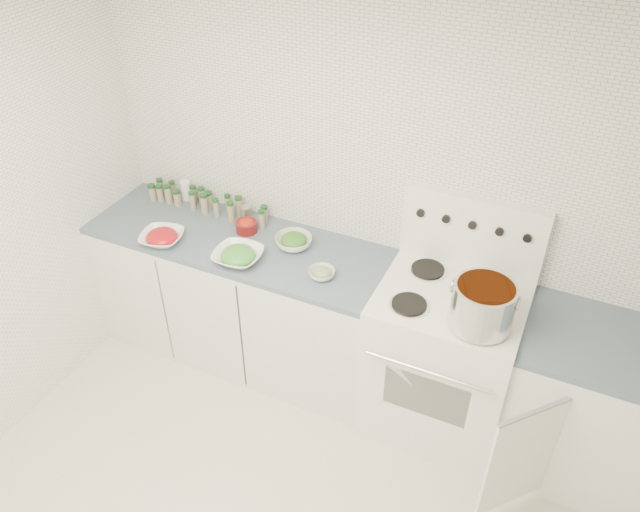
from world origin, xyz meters
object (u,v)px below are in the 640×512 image
(stock_pot, at_px, (483,304))
(bowl_tomato, at_px, (162,237))
(stove, at_px, (443,355))
(bowl_snowpea, at_px, (238,256))

(stock_pot, relative_size, bowl_tomato, 1.09)
(stove, bearing_deg, stock_pot, -44.28)
(stove, height_order, bowl_tomato, stove)
(stove, xyz_separation_m, bowl_snowpea, (-1.18, -0.18, 0.44))
(bowl_snowpea, bearing_deg, stock_pot, 0.27)
(bowl_tomato, bearing_deg, stock_pot, 1.06)
(stock_pot, height_order, bowl_snowpea, stock_pot)
(bowl_tomato, distance_m, bowl_snowpea, 0.50)
(stove, height_order, stock_pot, stove)
(stove, relative_size, bowl_snowpea, 4.71)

